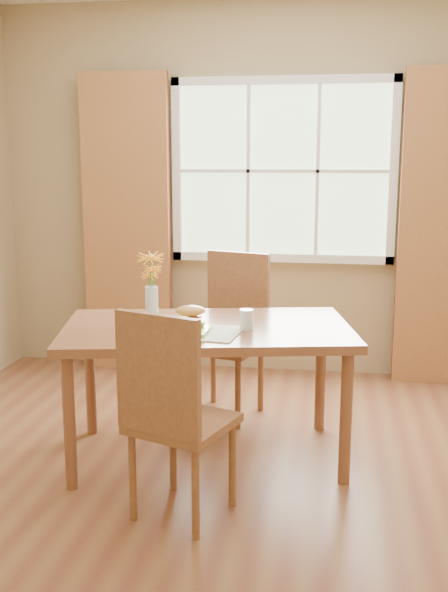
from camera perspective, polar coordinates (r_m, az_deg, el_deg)
room at (r=3.24m, az=2.46°, el=6.83°), size 4.24×3.84×2.74m
window at (r=5.09m, az=4.87°, el=10.22°), size 1.62×0.06×1.32m
curtain_left at (r=5.23m, az=-8.01°, el=5.79°), size 0.65×0.08×2.20m
curtain_right at (r=5.07m, az=17.84°, el=5.17°), size 0.65×0.08×2.20m
dining_table at (r=3.67m, az=-1.40°, el=-3.62°), size 1.64×1.12×0.73m
chair_near at (r=3.06m, az=-4.29°, el=-9.20°), size 0.52×0.52×0.98m
chair_far at (r=4.36m, az=0.59°, el=-2.51°), size 0.53×0.53×1.02m
placemat at (r=3.52m, az=-2.38°, el=-2.96°), size 0.49×0.38×0.01m
plate at (r=3.50m, az=-3.16°, el=-2.87°), size 0.24×0.24×0.01m
croissant_sandwich at (r=3.52m, az=-2.79°, el=-1.75°), size 0.18×0.14×0.12m
water_glass at (r=3.55m, az=1.87°, el=-2.01°), size 0.07×0.07×0.11m
flower_vase at (r=3.78m, az=-6.02°, el=1.41°), size 0.15×0.15×0.37m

